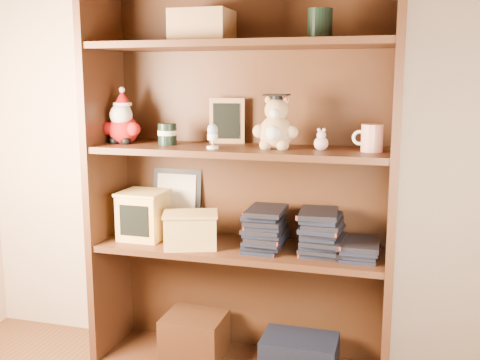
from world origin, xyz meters
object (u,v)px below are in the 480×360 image
object	(u,v)px
grad_teddy_bear	(276,127)
teacher_mug	(371,138)
treats_box	(144,215)
bookcase	(243,188)

from	to	relation	value
grad_teddy_bear	teacher_mug	xyz separation A→B (m)	(0.35, 0.01, -0.03)
grad_teddy_bear	treats_box	distance (m)	0.68
treats_box	bookcase	bearing A→B (deg)	7.02
grad_teddy_bear	teacher_mug	distance (m)	0.36
bookcase	teacher_mug	distance (m)	0.55
bookcase	grad_teddy_bear	size ratio (longest dim) A/B	7.54
teacher_mug	treats_box	world-z (taller)	teacher_mug
grad_teddy_bear	teacher_mug	world-z (taller)	grad_teddy_bear
bookcase	teacher_mug	bearing A→B (deg)	-5.78
bookcase	grad_teddy_bear	bearing A→B (deg)	-21.26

